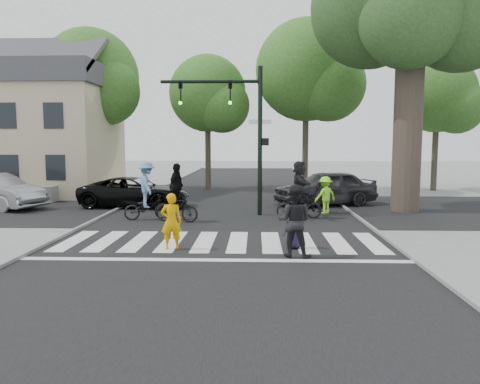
{
  "coord_description": "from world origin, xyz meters",
  "views": [
    {
      "loc": [
        1.04,
        -12.81,
        3.01
      ],
      "look_at": [
        0.5,
        3.0,
        1.3
      ],
      "focal_mm": 35.0,
      "sensor_mm": 36.0,
      "label": 1
    }
  ],
  "objects_px": {
    "cyclist_mid": "(177,198)",
    "car_suv": "(135,192)",
    "pedestrian_adult": "(294,221)",
    "pedestrian_woman": "(171,221)",
    "pedestrian_child": "(294,228)",
    "cyclist_left": "(147,195)",
    "cyclist_right": "(299,193)",
    "traffic_signal": "(239,119)",
    "car_grey": "(325,188)"
  },
  "relations": [
    {
      "from": "cyclist_left",
      "to": "car_grey",
      "type": "height_order",
      "value": "cyclist_left"
    },
    {
      "from": "cyclist_right",
      "to": "car_grey",
      "type": "xyz_separation_m",
      "value": [
        1.56,
        3.84,
        -0.18
      ]
    },
    {
      "from": "cyclist_left",
      "to": "car_grey",
      "type": "distance_m",
      "value": 8.61
    },
    {
      "from": "cyclist_left",
      "to": "traffic_signal",
      "type": "bearing_deg",
      "value": 19.1
    },
    {
      "from": "pedestrian_child",
      "to": "car_grey",
      "type": "relative_size",
      "value": 0.24
    },
    {
      "from": "pedestrian_adult",
      "to": "cyclist_right",
      "type": "xyz_separation_m",
      "value": [
        0.69,
        6.18,
        0.06
      ]
    },
    {
      "from": "car_grey",
      "to": "cyclist_left",
      "type": "bearing_deg",
      "value": -78.75
    },
    {
      "from": "car_suv",
      "to": "pedestrian_adult",
      "type": "bearing_deg",
      "value": -139.97
    },
    {
      "from": "cyclist_mid",
      "to": "cyclist_right",
      "type": "xyz_separation_m",
      "value": [
        4.66,
        0.97,
        0.1
      ]
    },
    {
      "from": "pedestrian_woman",
      "to": "cyclist_mid",
      "type": "distance_m",
      "value": 4.51
    },
    {
      "from": "cyclist_left",
      "to": "cyclist_mid",
      "type": "bearing_deg",
      "value": -22.75
    },
    {
      "from": "traffic_signal",
      "to": "cyclist_right",
      "type": "height_order",
      "value": "traffic_signal"
    },
    {
      "from": "cyclist_mid",
      "to": "pedestrian_woman",
      "type": "bearing_deg",
      "value": -82.24
    },
    {
      "from": "pedestrian_adult",
      "to": "cyclist_mid",
      "type": "bearing_deg",
      "value": -37.13
    },
    {
      "from": "pedestrian_woman",
      "to": "car_suv",
      "type": "bearing_deg",
      "value": -77.34
    },
    {
      "from": "traffic_signal",
      "to": "cyclist_mid",
      "type": "distance_m",
      "value": 4.14
    },
    {
      "from": "traffic_signal",
      "to": "cyclist_left",
      "type": "distance_m",
      "value": 4.74
    },
    {
      "from": "traffic_signal",
      "to": "car_grey",
      "type": "height_order",
      "value": "traffic_signal"
    },
    {
      "from": "pedestrian_adult",
      "to": "cyclist_mid",
      "type": "distance_m",
      "value": 6.55
    },
    {
      "from": "pedestrian_child",
      "to": "cyclist_left",
      "type": "distance_m",
      "value": 7.14
    },
    {
      "from": "traffic_signal",
      "to": "car_grey",
      "type": "relative_size",
      "value": 1.23
    },
    {
      "from": "pedestrian_woman",
      "to": "pedestrian_child",
      "type": "relative_size",
      "value": 1.35
    },
    {
      "from": "pedestrian_woman",
      "to": "car_grey",
      "type": "height_order",
      "value": "car_grey"
    },
    {
      "from": "pedestrian_child",
      "to": "cyclist_right",
      "type": "bearing_deg",
      "value": -115.93
    },
    {
      "from": "car_suv",
      "to": "car_grey",
      "type": "xyz_separation_m",
      "value": [
        8.83,
        0.86,
        0.14
      ]
    },
    {
      "from": "cyclist_mid",
      "to": "car_suv",
      "type": "distance_m",
      "value": 4.74
    },
    {
      "from": "cyclist_mid",
      "to": "cyclist_left",
      "type": "bearing_deg",
      "value": 157.25
    },
    {
      "from": "pedestrian_adult",
      "to": "pedestrian_woman",
      "type": "bearing_deg",
      "value": 3.11
    },
    {
      "from": "cyclist_left",
      "to": "car_grey",
      "type": "relative_size",
      "value": 0.46
    },
    {
      "from": "traffic_signal",
      "to": "pedestrian_adult",
      "type": "xyz_separation_m",
      "value": [
        1.69,
        -6.95,
        -2.95
      ]
    },
    {
      "from": "pedestrian_child",
      "to": "cyclist_mid",
      "type": "distance_m",
      "value": 5.89
    },
    {
      "from": "car_grey",
      "to": "cyclist_right",
      "type": "bearing_deg",
      "value": -40.81
    },
    {
      "from": "pedestrian_child",
      "to": "cyclist_left",
      "type": "xyz_separation_m",
      "value": [
        -5.28,
        4.8,
        0.38
      ]
    },
    {
      "from": "traffic_signal",
      "to": "cyclist_mid",
      "type": "bearing_deg",
      "value": -142.68
    },
    {
      "from": "traffic_signal",
      "to": "cyclist_mid",
      "type": "relative_size",
      "value": 2.71
    },
    {
      "from": "cyclist_left",
      "to": "cyclist_right",
      "type": "relative_size",
      "value": 0.99
    },
    {
      "from": "cyclist_mid",
      "to": "car_suv",
      "type": "xyz_separation_m",
      "value": [
        -2.61,
        3.96,
        -0.21
      ]
    },
    {
      "from": "traffic_signal",
      "to": "cyclist_left",
      "type": "xyz_separation_m",
      "value": [
        -3.52,
        -1.22,
        -2.93
      ]
    },
    {
      "from": "pedestrian_woman",
      "to": "car_suv",
      "type": "xyz_separation_m",
      "value": [
        -3.22,
        8.42,
        -0.1
      ]
    },
    {
      "from": "pedestrian_woman",
      "to": "cyclist_mid",
      "type": "height_order",
      "value": "cyclist_mid"
    },
    {
      "from": "pedestrian_child",
      "to": "car_suv",
      "type": "xyz_separation_m",
      "value": [
        -6.65,
        8.23,
        0.11
      ]
    },
    {
      "from": "cyclist_mid",
      "to": "car_grey",
      "type": "relative_size",
      "value": 0.45
    },
    {
      "from": "cyclist_right",
      "to": "car_grey",
      "type": "height_order",
      "value": "cyclist_right"
    },
    {
      "from": "traffic_signal",
      "to": "cyclist_mid",
      "type": "height_order",
      "value": "traffic_signal"
    },
    {
      "from": "cyclist_left",
      "to": "cyclist_right",
      "type": "height_order",
      "value": "cyclist_right"
    },
    {
      "from": "cyclist_left",
      "to": "car_grey",
      "type": "bearing_deg",
      "value": 29.92
    },
    {
      "from": "pedestrian_woman",
      "to": "pedestrian_child",
      "type": "bearing_deg",
      "value": 174.94
    },
    {
      "from": "cyclist_right",
      "to": "car_grey",
      "type": "distance_m",
      "value": 4.15
    },
    {
      "from": "traffic_signal",
      "to": "cyclist_mid",
      "type": "xyz_separation_m",
      "value": [
        -2.28,
        -1.74,
        -2.99
      ]
    },
    {
      "from": "traffic_signal",
      "to": "pedestrian_woman",
      "type": "xyz_separation_m",
      "value": [
        -1.67,
        -6.21,
        -3.11
      ]
    }
  ]
}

